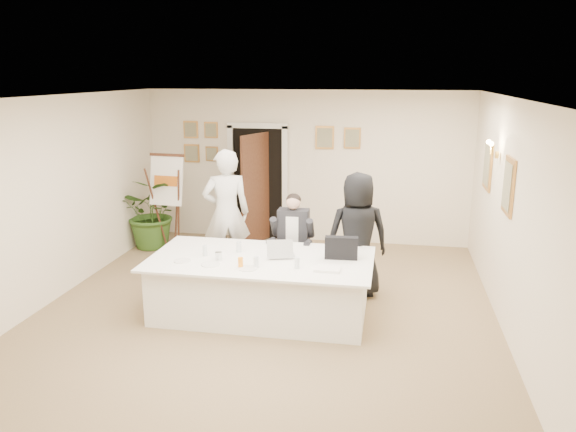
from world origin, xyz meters
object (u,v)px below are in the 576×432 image
Objects in this scene: flip_chart at (170,208)px; laptop_bag at (341,248)px; seated_man at (293,240)px; paper_stack at (327,269)px; standing_woman at (357,235)px; standing_man at (226,213)px; oj_glass at (241,263)px; laptop at (282,246)px; conference_table at (261,286)px; steel_jug at (219,256)px; potted_palm at (154,213)px.

flip_chart is 4.10× the size of laptop_bag.
seated_man reaches higher than paper_stack.
flip_chart is 0.97× the size of standing_woman.
standing_man is at bearing -27.77° from standing_woman.
standing_man is at bearing 111.62° from oj_glass.
standing_woman is 1.24m from paper_stack.
laptop is at bearing 25.56° from standing_woman.
standing_woman is 13.66× the size of oj_glass.
flip_chart is 5.43× the size of paper_stack.
laptop reaches higher than oj_glass.
flip_chart is at bearing 139.47° from paper_stack.
conference_table is 1.62× the size of standing_woman.
standing_woman is 2.01m from steel_jug.
laptop is 3.24× the size of steel_jug.
steel_jug reaches higher than conference_table.
seated_man reaches higher than oj_glass.
oj_glass is (-1.06, -0.10, 0.05)m from paper_stack.
seated_man is 4.48× the size of paper_stack.
standing_woman is at bearing -23.13° from potted_palm.
standing_woman is at bearing 145.13° from standing_man.
paper_stack is 2.88× the size of steel_jug.
steel_jug is at bearing 18.01° from standing_woman.
laptop_bag reaches higher than paper_stack.
laptop is (2.42, -2.20, 0.12)m from flip_chart.
steel_jug is (2.06, -2.69, 0.18)m from potted_palm.
conference_table is 1.16m from laptop_bag.
seated_man is at bearing 142.14° from standing_man.
steel_jug reaches higher than paper_stack.
potted_palm is at bearing -38.06° from standing_woman.
potted_palm is 3.78m from oj_glass.
standing_man is at bearing -36.02° from flip_chart.
paper_stack is at bearing -108.12° from laptop_bag.
seated_man is 12.91× the size of steel_jug.
potted_palm is 3.71m from laptop.
standing_woman is 1.22m from laptop.
potted_palm reaches higher than steel_jug.
flip_chart reaches higher than laptop_bag.
flip_chart is 4.83× the size of laptop.
paper_stack is at bearing 61.97° from standing_woman.
oj_glass is (2.01, -2.72, 0.04)m from flip_chart.
laptop_bag is (-0.16, -0.74, 0.03)m from standing_woman.
laptop_bag is 1.57m from steel_jug.
laptop_bag is at bearing 8.45° from conference_table.
seated_man is 10.93× the size of oj_glass.
potted_palm is 3.39m from steel_jug.
seated_man is at bearing 59.32° from steel_jug.
flip_chart is 4.03m from paper_stack.
oj_glass is at bearing -174.46° from paper_stack.
conference_table is at bearing -95.63° from seated_man.
flip_chart reaches higher than steel_jug.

